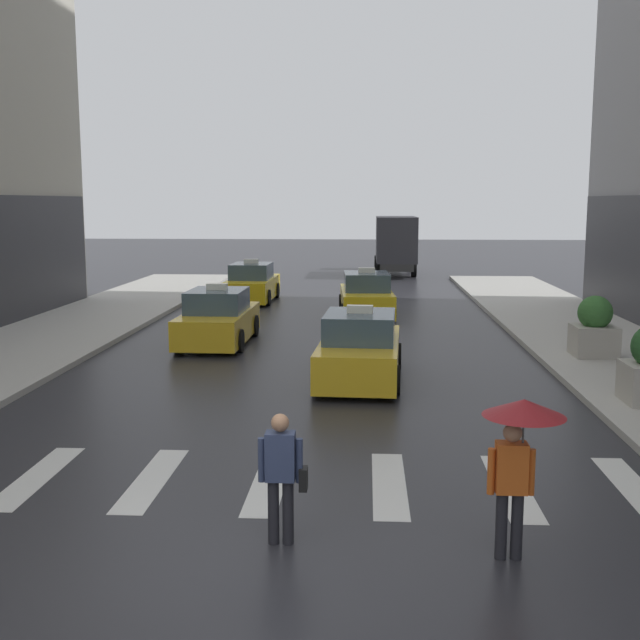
{
  "coord_description": "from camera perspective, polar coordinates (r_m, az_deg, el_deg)",
  "views": [
    {
      "loc": [
        1.43,
        -8.25,
        4.18
      ],
      "look_at": [
        0.47,
        8.0,
        1.72
      ],
      "focal_mm": 43.94,
      "sensor_mm": 36.0,
      "label": 1
    }
  ],
  "objects": [
    {
      "name": "ground_plane",
      "position": [
        9.36,
        -6.05,
        -17.99
      ],
      "size": [
        160.0,
        160.0,
        0.0
      ],
      "primitive_type": "plane",
      "color": "#26262B"
    },
    {
      "name": "crosswalk_markings",
      "position": [
        12.08,
        -3.69,
        -11.64
      ],
      "size": [
        11.3,
        2.8,
        0.01
      ],
      "color": "silver",
      "rests_on": "ground"
    },
    {
      "name": "taxi_lead",
      "position": [
        18.44,
        2.92,
        -2.21
      ],
      "size": [
        2.1,
        4.62,
        1.8
      ],
      "color": "gold",
      "rests_on": "ground"
    },
    {
      "name": "taxi_second",
      "position": [
        23.39,
        -7.43,
        0.04
      ],
      "size": [
        1.98,
        4.56,
        1.8
      ],
      "color": "gold",
      "rests_on": "ground"
    },
    {
      "name": "taxi_third",
      "position": [
        28.8,
        3.39,
        1.7
      ],
      "size": [
        2.12,
        4.63,
        1.8
      ],
      "color": "yellow",
      "rests_on": "ground"
    },
    {
      "name": "taxi_fourth",
      "position": [
        33.19,
        -4.98,
        2.6
      ],
      "size": [
        1.99,
        4.57,
        1.8
      ],
      "color": "yellow",
      "rests_on": "ground"
    },
    {
      "name": "box_truck",
      "position": [
        45.6,
        5.5,
        5.64
      ],
      "size": [
        2.3,
        7.55,
        3.35
      ],
      "color": "#2D2D2D",
      "rests_on": "ground"
    },
    {
      "name": "pedestrian_with_umbrella",
      "position": [
        9.42,
        14.31,
        -8.11
      ],
      "size": [
        0.96,
        0.96,
        1.94
      ],
      "color": "black",
      "rests_on": "ground"
    },
    {
      "name": "pedestrian_with_handbag",
      "position": [
        9.72,
        -2.81,
        -10.92
      ],
      "size": [
        0.6,
        0.24,
        1.65
      ],
      "color": "black",
      "rests_on": "ground"
    },
    {
      "name": "planter_mid_block",
      "position": [
        21.83,
        19.35,
        -0.6
      ],
      "size": [
        1.1,
        1.1,
        1.6
      ],
      "color": "#A8A399",
      "rests_on": "curb_right"
    }
  ]
}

